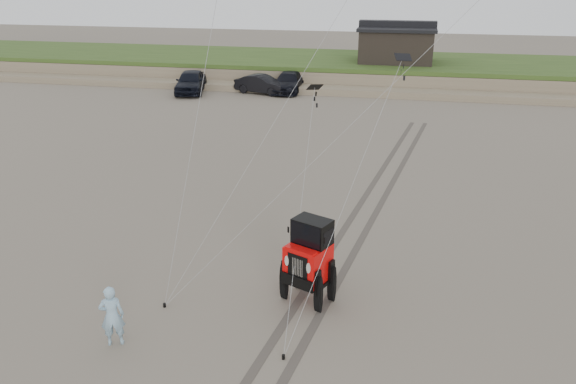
% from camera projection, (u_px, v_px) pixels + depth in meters
% --- Properties ---
extents(ground, '(160.00, 160.00, 0.00)m').
position_uv_depth(ground, '(268.00, 320.00, 15.34)').
color(ground, '#6B6054').
rests_on(ground, ground).
extents(dune_ridge, '(160.00, 14.25, 1.73)m').
position_uv_depth(dune_ridge, '(372.00, 70.00, 49.16)').
color(dune_ridge, '#7A6B54').
rests_on(dune_ridge, ground).
extents(cabin, '(6.40, 5.40, 3.35)m').
position_uv_depth(cabin, '(397.00, 43.00, 47.43)').
color(cabin, black).
rests_on(cabin, dune_ridge).
extents(truck_a, '(3.12, 5.45, 1.75)m').
position_uv_depth(truck_a, '(191.00, 82.00, 43.82)').
color(truck_a, black).
rests_on(truck_a, ground).
extents(truck_b, '(4.58, 2.67, 1.43)m').
position_uv_depth(truck_b, '(262.00, 84.00, 43.62)').
color(truck_b, black).
rests_on(truck_b, ground).
extents(truck_c, '(2.18, 5.15, 1.48)m').
position_uv_depth(truck_c, '(289.00, 82.00, 44.30)').
color(truck_c, black).
rests_on(truck_c, ground).
extents(jeep, '(4.25, 5.82, 1.99)m').
position_uv_depth(jeep, '(308.00, 270.00, 15.92)').
color(jeep, red).
rests_on(jeep, ground).
extents(man, '(0.72, 0.61, 1.67)m').
position_uv_depth(man, '(112.00, 316.00, 14.06)').
color(man, '#82B5C9').
rests_on(man, ground).
extents(stake_main, '(0.08, 0.08, 0.12)m').
position_uv_depth(stake_main, '(164.00, 305.00, 15.91)').
color(stake_main, black).
rests_on(stake_main, ground).
extents(stake_aux, '(0.08, 0.08, 0.12)m').
position_uv_depth(stake_aux, '(283.00, 357.00, 13.77)').
color(stake_aux, black).
rests_on(stake_aux, ground).
extents(tire_tracks, '(5.22, 29.74, 0.01)m').
position_uv_depth(tire_tracks, '(366.00, 212.00, 22.23)').
color(tire_tracks, '#4C443D').
rests_on(tire_tracks, ground).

